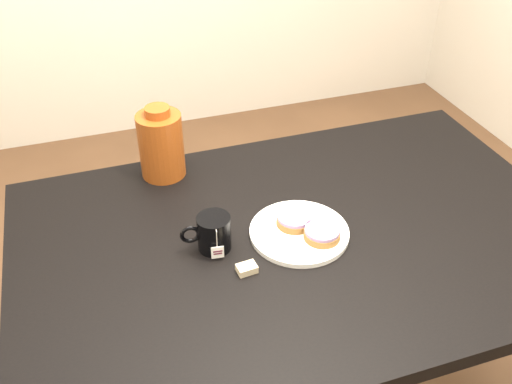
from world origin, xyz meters
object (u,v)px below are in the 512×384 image
at_px(mug, 213,233).
at_px(teabag_pouch, 247,269).
at_px(bagel_back, 295,219).
at_px(bagel_front, 322,233).
at_px(table, 299,258).
at_px(plate, 299,232).
at_px(bagel_package, 161,144).

distance_m(mug, teabag_pouch, 0.12).
relative_size(bagel_back, bagel_front, 1.39).
bearing_deg(teabag_pouch, table, 27.41).
distance_m(plate, bagel_back, 0.03).
relative_size(bagel_back, teabag_pouch, 2.80).
xyz_separation_m(mug, teabag_pouch, (0.05, -0.10, -0.04)).
height_order(plate, mug, mug).
bearing_deg(mug, bagel_package, 104.62).
bearing_deg(bagel_package, plate, -54.59).
distance_m(bagel_front, bagel_package, 0.52).
height_order(table, plate, plate).
bearing_deg(table, bagel_package, 126.32).
bearing_deg(bagel_back, mug, -178.11).
distance_m(bagel_front, teabag_pouch, 0.21).
height_order(table, bagel_package, bagel_package).
xyz_separation_m(table, bagel_package, (-0.27, 0.37, 0.18)).
distance_m(bagel_back, teabag_pouch, 0.20).
height_order(table, mug, mug).
bearing_deg(plate, teabag_pouch, -152.74).
bearing_deg(bagel_package, bagel_back, -52.69).
bearing_deg(bagel_front, mug, 166.06).
height_order(bagel_front, bagel_package, bagel_package).
bearing_deg(bagel_package, teabag_pouch, -77.39).
height_order(bagel_back, bagel_front, same).
xyz_separation_m(table, plate, (-0.01, -0.00, 0.09)).
xyz_separation_m(bagel_back, teabag_pouch, (-0.16, -0.11, -0.02)).
xyz_separation_m(bagel_back, bagel_package, (-0.26, 0.34, 0.07)).
height_order(table, teabag_pouch, teabag_pouch).
xyz_separation_m(mug, bagel_package, (-0.05, 0.35, 0.05)).
distance_m(table, mug, 0.25).
bearing_deg(mug, plate, 0.53).
bearing_deg(mug, teabag_pouch, -58.48).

